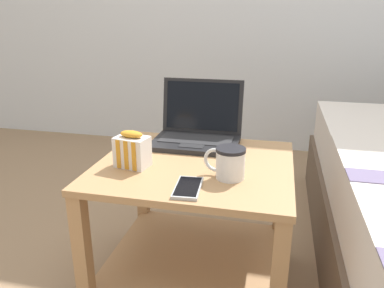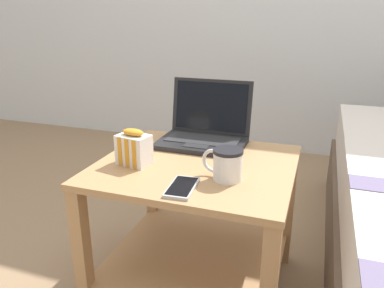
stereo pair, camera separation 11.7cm
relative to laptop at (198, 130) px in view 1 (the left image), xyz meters
name	(u,v)px [view 1 (the left image)]	position (x,y,z in m)	size (l,w,h in m)	color
ground_plane	(195,284)	(0.04, -0.21, -0.54)	(8.00, 8.00, 0.00)	#937556
bedside_table	(195,209)	(0.04, -0.21, -0.22)	(0.64, 0.58, 0.49)	tan
laptop	(198,130)	(0.00, 0.00, 0.00)	(0.32, 0.26, 0.23)	black
mug_front_left	(229,161)	(0.16, -0.31, 0.01)	(0.13, 0.09, 0.09)	white
snack_bag	(132,150)	(-0.15, -0.29, 0.01)	(0.11, 0.09, 0.12)	white
cell_phone	(188,188)	(0.06, -0.41, -0.04)	(0.08, 0.14, 0.01)	#B7BABC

